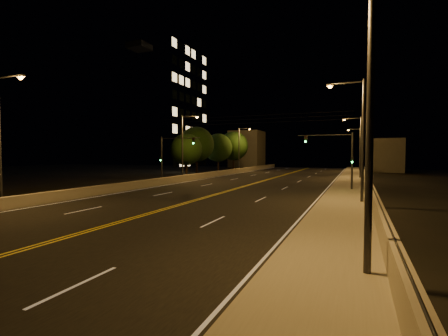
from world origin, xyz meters
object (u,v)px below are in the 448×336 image
at_px(tree_0, 186,150).
at_px(tree_2, 218,148).
at_px(streetlight_5, 184,143).
at_px(tree_1, 196,144).
at_px(streetlight_3, 358,146).
at_px(streetlight_4, 2,132).
at_px(traffic_signal_left, 169,154).
at_px(building_tower, 140,110).
at_px(traffic_signal_right, 340,154).
at_px(streetlight_6, 240,146).
at_px(streetlight_1, 359,133).
at_px(streetlight_2, 358,143).
at_px(streetlight_0, 359,101).
at_px(tree_3, 234,146).

distance_m(tree_0, tree_2, 13.79).
bearing_deg(streetlight_5, tree_1, 110.17).
bearing_deg(streetlight_3, tree_0, -134.26).
distance_m(streetlight_3, streetlight_4, 60.13).
bearing_deg(tree_1, traffic_signal_left, -72.38).
xyz_separation_m(tree_0, tree_1, (-0.95, 5.25, 0.94)).
bearing_deg(traffic_signal_left, building_tower, 132.69).
relative_size(streetlight_3, streetlight_5, 1.00).
xyz_separation_m(traffic_signal_right, building_tower, (-40.75, 23.92, 9.04)).
bearing_deg(tree_0, streetlight_6, 77.33).
relative_size(traffic_signal_left, building_tower, 0.21).
height_order(streetlight_1, streetlight_3, same).
bearing_deg(streetlight_5, streetlight_2, 26.48).
height_order(streetlight_3, tree_1, streetlight_3).
bearing_deg(traffic_signal_right, streetlight_2, 84.48).
xyz_separation_m(traffic_signal_right, traffic_signal_left, (-18.68, 0.00, 0.00)).
distance_m(building_tower, tree_1, 19.16).
height_order(streetlight_4, streetlight_6, same).
distance_m(streetlight_5, tree_1, 12.81).
relative_size(streetlight_0, streetlight_1, 1.00).
distance_m(streetlight_1, tree_2, 42.64).
bearing_deg(traffic_signal_left, streetlight_1, -21.84).
xyz_separation_m(streetlight_3, tree_3, (-24.25, -6.42, 0.18)).
relative_size(streetlight_6, tree_0, 1.28).
xyz_separation_m(building_tower, tree_3, (18.07, 7.53, -7.41)).
bearing_deg(streetlight_3, tree_3, -165.17).
bearing_deg(streetlight_5, streetlight_1, -32.57).
relative_size(tree_0, tree_3, 0.82).
relative_size(building_tower, tree_3, 3.19).
relative_size(streetlight_4, traffic_signal_left, 1.55).
bearing_deg(streetlight_4, streetlight_1, 25.46).
bearing_deg(streetlight_6, streetlight_0, -66.96).
bearing_deg(traffic_signal_left, tree_2, 101.28).
height_order(streetlight_1, traffic_signal_left, streetlight_1).
distance_m(streetlight_5, tree_0, 7.65).
height_order(streetlight_0, streetlight_1, same).
relative_size(streetlight_1, tree_1, 1.05).
height_order(streetlight_6, tree_3, streetlight_6).
bearing_deg(streetlight_5, tree_3, 96.23).
distance_m(streetlight_1, streetlight_6, 41.79).
bearing_deg(tree_1, streetlight_4, -82.99).
bearing_deg(traffic_signal_left, streetlight_2, 38.72).
relative_size(streetlight_0, streetlight_4, 1.00).
bearing_deg(traffic_signal_right, tree_2, 132.46).
bearing_deg(streetlight_3, streetlight_1, -90.00).
distance_m(streetlight_5, traffic_signal_right, 20.67).
relative_size(streetlight_2, traffic_signal_left, 1.55).
distance_m(building_tower, tree_0, 22.54).
xyz_separation_m(streetlight_3, traffic_signal_left, (-20.25, -37.87, -1.46)).
height_order(streetlight_2, streetlight_6, same).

